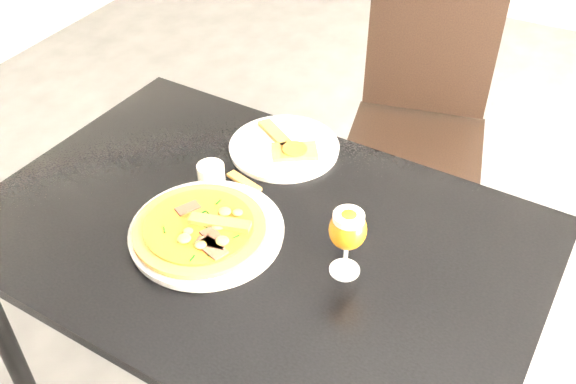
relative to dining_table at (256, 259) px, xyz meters
The scene contains 9 objects.
dining_table is the anchor object (origin of this frame).
chair_far 0.91m from the dining_table, 84.27° to the left, with size 0.51×0.51×0.93m.
plate_main 0.14m from the dining_table, 142.53° to the right, with size 0.33×0.33×0.02m, color white.
pizza 0.16m from the dining_table, 141.01° to the right, with size 0.28×0.28×0.03m.
plate_second 0.31m from the dining_table, 105.81° to the left, with size 0.27×0.27×0.01m, color white.
crust_scraps 0.31m from the dining_table, 103.52° to the left, with size 0.20×0.15×0.02m.
loose_crust 0.19m from the dining_table, 128.99° to the left, with size 0.10×0.02×0.01m, color olive.
sauce_cup 0.23m from the dining_table, 150.58° to the left, with size 0.06×0.06×0.04m.
beer_glass 0.30m from the dining_table, ahead, with size 0.07×0.07×0.16m.
Camera 1 is at (0.34, -0.90, 1.70)m, focal length 40.00 mm.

